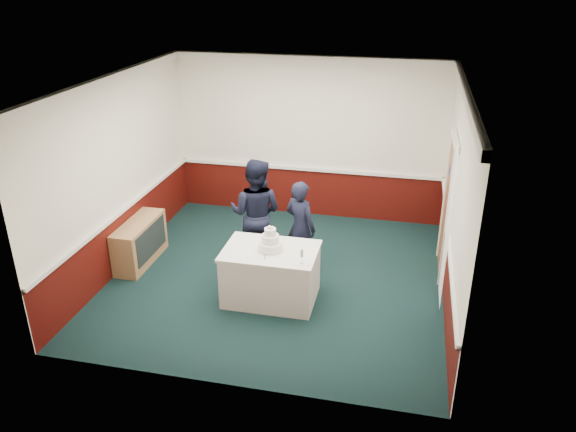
% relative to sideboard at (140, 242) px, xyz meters
% --- Properties ---
extents(ground, '(5.00, 5.00, 0.00)m').
position_rel_sideboard_xyz_m(ground, '(2.28, -0.01, -0.35)').
color(ground, black).
rests_on(ground, ground).
extents(room_shell, '(5.00, 5.00, 3.00)m').
position_rel_sideboard_xyz_m(room_shell, '(2.36, 0.60, 1.62)').
color(room_shell, white).
rests_on(room_shell, ground).
extents(sideboard, '(0.41, 1.20, 0.70)m').
position_rel_sideboard_xyz_m(sideboard, '(0.00, 0.00, 0.00)').
color(sideboard, tan).
rests_on(sideboard, ground).
extents(cake_table, '(1.32, 0.92, 0.79)m').
position_rel_sideboard_xyz_m(cake_table, '(2.33, -0.61, 0.05)').
color(cake_table, white).
rests_on(cake_table, ground).
extents(wedding_cake, '(0.35, 0.35, 0.36)m').
position_rel_sideboard_xyz_m(wedding_cake, '(2.33, -0.61, 0.55)').
color(wedding_cake, white).
rests_on(wedding_cake, cake_table).
extents(cake_knife, '(0.07, 0.22, 0.00)m').
position_rel_sideboard_xyz_m(cake_knife, '(2.30, -0.81, 0.44)').
color(cake_knife, silver).
rests_on(cake_knife, cake_table).
extents(champagne_flute, '(0.05, 0.05, 0.21)m').
position_rel_sideboard_xyz_m(champagne_flute, '(2.83, -0.89, 0.58)').
color(champagne_flute, silver).
rests_on(champagne_flute, cake_table).
extents(person_man, '(0.90, 0.72, 1.77)m').
position_rel_sideboard_xyz_m(person_man, '(1.85, 0.36, 0.53)').
color(person_man, black).
rests_on(person_man, ground).
extents(person_woman, '(0.65, 0.57, 1.50)m').
position_rel_sideboard_xyz_m(person_woman, '(2.57, 0.30, 0.40)').
color(person_woman, black).
rests_on(person_woman, ground).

